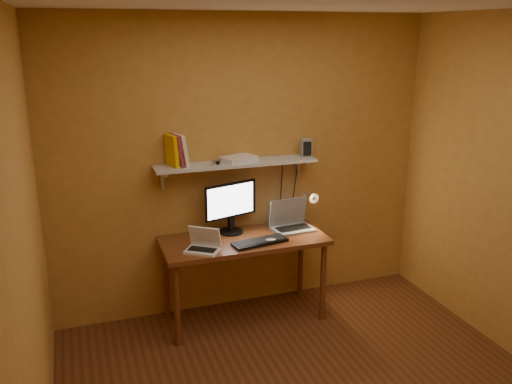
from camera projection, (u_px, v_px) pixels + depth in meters
name	position (u px, v px, depth m)	size (l,w,h in m)	color
room	(324.00, 225.00, 3.31)	(3.44, 3.24, 2.64)	brown
desk	(244.00, 248.00, 4.62)	(1.40, 0.60, 0.75)	brown
wall_shelf	(236.00, 164.00, 4.60)	(1.40, 0.25, 0.21)	silver
monitor	(231.00, 205.00, 4.66)	(0.49, 0.26, 0.45)	black
laptop	(291.00, 221.00, 4.81)	(0.37, 0.28, 0.27)	gray
netbook	(204.00, 244.00, 4.33)	(0.32, 0.30, 0.20)	white
keyboard	(260.00, 242.00, 4.49)	(0.47, 0.16, 0.03)	black
mouse	(271.00, 241.00, 4.50)	(0.10, 0.07, 0.04)	white
desk_lamp	(309.00, 203.00, 4.86)	(0.09, 0.23, 0.38)	silver
speaker_left	(182.00, 157.00, 4.40)	(0.09, 0.09, 0.16)	gray
speaker_right	(306.00, 148.00, 4.76)	(0.09, 0.09, 0.16)	gray
books	(176.00, 151.00, 4.41)	(0.18, 0.19, 0.27)	#E3AC00
shelf_camera	(217.00, 162.00, 4.46)	(0.09, 0.06, 0.05)	silver
router	(239.00, 159.00, 4.60)	(0.28, 0.19, 0.05)	white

